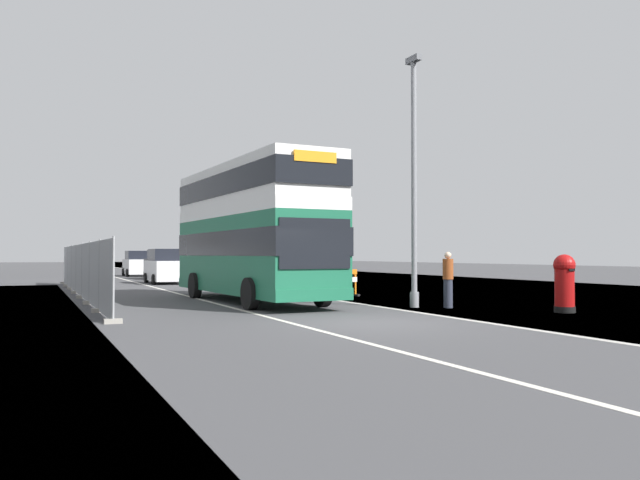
{
  "coord_description": "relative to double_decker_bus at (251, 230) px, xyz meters",
  "views": [
    {
      "loc": [
        -7.83,
        -14.35,
        1.72
      ],
      "look_at": [
        1.1,
        5.45,
        2.2
      ],
      "focal_mm": 36.35,
      "sensor_mm": 36.0,
      "label": 1
    }
  ],
  "objects": [
    {
      "name": "ground",
      "position": [
        1.05,
        -7.99,
        -2.66
      ],
      "size": [
        140.0,
        280.0,
        0.1
      ],
      "color": "#424244"
    },
    {
      "name": "double_decker_bus",
      "position": [
        0.0,
        0.0,
        0.0
      ],
      "size": [
        3.15,
        10.59,
        4.9
      ],
      "color": "#196042",
      "rests_on": "ground"
    },
    {
      "name": "lamppost_foreground",
      "position": [
        4.04,
        -4.56,
        1.25
      ],
      "size": [
        0.29,
        0.7,
        8.19
      ],
      "color": "gray",
      "rests_on": "ground"
    },
    {
      "name": "red_pillar_postbox",
      "position": [
        7.09,
        -7.96,
        -1.66
      ],
      "size": [
        0.63,
        0.63,
        1.72
      ],
      "color": "black",
      "rests_on": "ground"
    },
    {
      "name": "roadworks_barrier",
      "position": [
        4.31,
        1.14,
        -1.94
      ],
      "size": [
        1.5,
        0.81,
        1.1
      ],
      "color": "orange",
      "rests_on": "ground"
    },
    {
      "name": "construction_site_fence",
      "position": [
        -5.45,
        6.21,
        -1.56
      ],
      "size": [
        0.44,
        24.0,
        2.18
      ],
      "color": "#A8AAAD",
      "rests_on": "ground"
    },
    {
      "name": "car_oncoming_near",
      "position": [
        0.03,
        16.13,
        -1.65
      ],
      "size": [
        2.03,
        4.29,
        2.04
      ],
      "color": "silver",
      "rests_on": "ground"
    },
    {
      "name": "car_receding_mid",
      "position": [
        1.11,
        23.25,
        -1.64
      ],
      "size": [
        1.97,
        4.39,
        2.05
      ],
      "color": "black",
      "rests_on": "ground"
    },
    {
      "name": "car_receding_far",
      "position": [
        0.5,
        30.24,
        -1.66
      ],
      "size": [
        2.01,
        3.83,
        2.0
      ],
      "color": "silver",
      "rests_on": "ground"
    },
    {
      "name": "pedestrian_at_kerb",
      "position": [
        4.91,
        -5.19,
        -1.7
      ],
      "size": [
        0.34,
        0.34,
        1.8
      ],
      "color": "#2D3342",
      "rests_on": "ground"
    }
  ]
}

